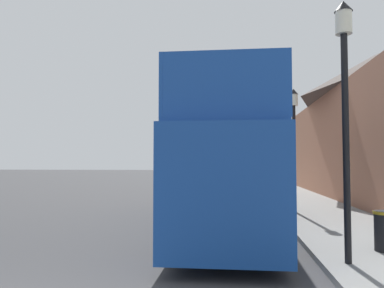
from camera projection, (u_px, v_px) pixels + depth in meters
name	position (u px, v px, depth m)	size (l,w,h in m)	color
ground_plane	(176.00, 193.00, 25.02)	(144.00, 144.00, 0.00)	#3D3D3F
sidewalk	(294.00, 197.00, 21.26)	(3.48, 108.00, 0.14)	gray
brick_terrace_rear	(378.00, 126.00, 21.19)	(6.00, 21.25, 8.24)	#9E664C
tour_bus	(228.00, 170.00, 11.89)	(2.49, 10.88, 4.15)	#19479E
parked_car_ahead_of_bus	(243.00, 188.00, 20.25)	(1.87, 4.28, 1.47)	maroon
lamp_post_nearest	(345.00, 82.00, 7.32)	(0.35, 0.35, 5.13)	black
lamp_post_second	(294.00, 127.00, 14.61)	(0.35, 0.35, 4.82)	black
lamp_post_third	(272.00, 138.00, 21.95)	(0.35, 0.35, 4.92)	black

